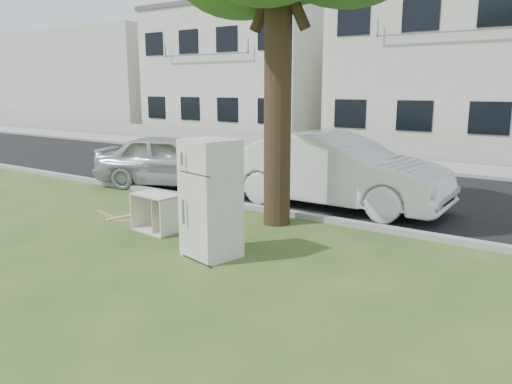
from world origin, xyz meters
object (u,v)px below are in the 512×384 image
Objects in this scene: cabinet at (157,212)px; car_center at (335,170)px; fridge at (211,199)px; car_left at (173,161)px.

cabinet is 4.24m from car_center.
car_center is (1.89, 3.77, 0.48)m from cabinet.
cabinet is 0.18× the size of car_center.
cabinet is at bearing 176.97° from fridge.
cabinet is 0.22× the size of car_left.
car_center reaches higher than cabinet.
fridge is 1.96m from cabinet.
fridge is at bearing 178.07° from car_center.
car_left is (-4.65, 3.92, -0.24)m from fridge.
fridge is 0.37× the size of car_center.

